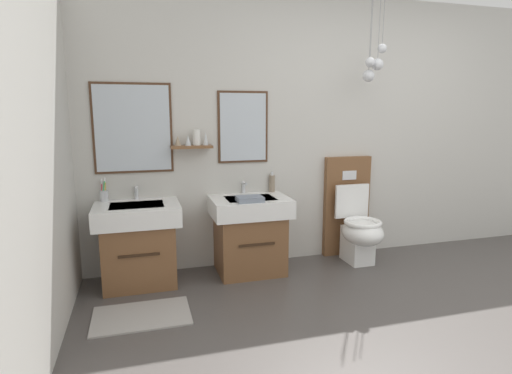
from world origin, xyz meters
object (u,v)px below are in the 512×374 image
Objects in this scene: vanity_sink_left at (139,241)px; toilet at (354,222)px; vanity_sink_right at (249,232)px; toothbrush_cup at (104,195)px; folded_hand_towel at (250,199)px; soap_dispenser at (272,183)px.

toilet reaches higher than vanity_sink_left.
toothbrush_cup is at bearing 171.47° from vanity_sink_right.
toilet is 2.33m from toothbrush_cup.
vanity_sink_right is at bearing 76.18° from folded_hand_towel.
soap_dispenser is (1.24, 0.19, 0.40)m from vanity_sink_left.
toothbrush_cup is (-0.26, 0.18, 0.38)m from vanity_sink_left.
toilet is at bearing 0.65° from vanity_sink_left.
folded_hand_towel is (0.92, -0.16, 0.34)m from vanity_sink_left.
toothbrush_cup is 1.50m from soap_dispenser.
vanity_sink_left is at bearing -171.09° from soap_dispenser.
toothbrush_cup is (-2.29, 0.16, 0.37)m from toilet.
folded_hand_towel is (-0.04, -0.16, 0.34)m from vanity_sink_right.
vanity_sink_left is at bearing -179.35° from toilet.
toilet reaches higher than vanity_sink_right.
toothbrush_cup is (-1.23, 0.18, 0.38)m from vanity_sink_right.
folded_hand_towel is at bearing -103.82° from vanity_sink_right.
toilet is 0.90m from soap_dispenser.
folded_hand_towel is (1.19, -0.35, -0.04)m from toothbrush_cup.
vanity_sink_right is 0.69× the size of toilet.
toothbrush_cup reaches higher than soap_dispenser.
vanity_sink_left is at bearing 170.00° from folded_hand_towel.
soap_dispenser is 0.48m from folded_hand_towel.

